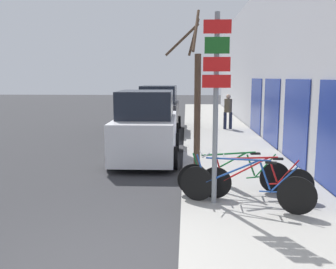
{
  "coord_description": "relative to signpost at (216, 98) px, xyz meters",
  "views": [
    {
      "loc": [
        1.09,
        -4.63,
        2.61
      ],
      "look_at": [
        0.65,
        4.28,
        1.25
      ],
      "focal_mm": 40.0,
      "sensor_mm": 36.0,
      "label": 1
    }
  ],
  "objects": [
    {
      "name": "ground_plane",
      "position": [
        -1.65,
        8.68,
        -2.22
      ],
      "size": [
        80.0,
        80.0,
        0.0
      ],
      "primitive_type": "plane",
      "color": "#333335"
    },
    {
      "name": "sidewalk_curb",
      "position": [
        0.95,
        11.48,
        -2.14
      ],
      "size": [
        3.2,
        32.0,
        0.15
      ],
      "color": "#9E9B93",
      "rests_on": "ground"
    },
    {
      "name": "building_facade",
      "position": [
        2.7,
        11.38,
        1.0
      ],
      "size": [
        0.23,
        32.0,
        6.5
      ],
      "color": "#BCBCC1",
      "rests_on": "ground"
    },
    {
      "name": "signpost",
      "position": [
        0.0,
        0.0,
        0.0
      ],
      "size": [
        0.54,
        0.12,
        3.66
      ],
      "color": "gray",
      "rests_on": "sidewalk_curb"
    },
    {
      "name": "bicycle_0",
      "position": [
        0.55,
        -0.21,
        -1.65
      ],
      "size": [
        2.45,
        0.98,
        0.97
      ],
      "rotation": [
        0.0,
        0.0,
        1.2
      ],
      "color": "black",
      "rests_on": "sidewalk_curb"
    },
    {
      "name": "bicycle_1",
      "position": [
        0.87,
        0.27,
        -1.68
      ],
      "size": [
        2.29,
        0.44,
        0.9
      ],
      "rotation": [
        0.0,
        0.0,
        1.53
      ],
      "color": "black",
      "rests_on": "sidewalk_curb"
    },
    {
      "name": "bicycle_2",
      "position": [
        0.47,
        0.65,
        -1.68
      ],
      "size": [
        2.42,
        0.48,
        0.91
      ],
      "rotation": [
        0.0,
        0.0,
        1.7
      ],
      "color": "black",
      "rests_on": "sidewalk_curb"
    },
    {
      "name": "parked_car_0",
      "position": [
        -1.82,
        4.58,
        -1.21
      ],
      "size": [
        2.06,
        4.32,
        2.2
      ],
      "rotation": [
        0.0,
        0.0,
        0.01
      ],
      "color": "silver",
      "rests_on": "ground"
    },
    {
      "name": "parked_car_1",
      "position": [
        -1.84,
        10.5,
        -1.19
      ],
      "size": [
        1.99,
        4.81,
        2.23
      ],
      "rotation": [
        0.0,
        0.0,
        -0.01
      ],
      "color": "black",
      "rests_on": "ground"
    },
    {
      "name": "pedestrian_near",
      "position": [
        1.44,
        10.81,
        -1.11
      ],
      "size": [
        0.42,
        0.37,
        1.67
      ],
      "rotation": [
        0.0,
        0.0,
        0.31
      ],
      "color": "#1E2338",
      "rests_on": "sidewalk_curb"
    },
    {
      "name": "street_tree",
      "position": [
        -0.31,
        2.51,
        -0.22
      ],
      "size": [
        0.96,
        1.58,
        4.12
      ],
      "color": "#4C3828",
      "rests_on": "sidewalk_curb"
    }
  ]
}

